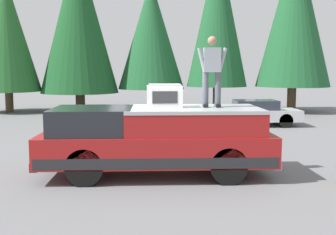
{
  "coord_description": "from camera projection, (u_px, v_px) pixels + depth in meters",
  "views": [
    {
      "loc": [
        -10.28,
        0.0,
        2.57
      ],
      "look_at": [
        0.08,
        -0.43,
        1.35
      ],
      "focal_mm": 44.32,
      "sensor_mm": 36.0,
      "label": 1
    }
  ],
  "objects": [
    {
      "name": "ground_plane",
      "position": [
        151.0,
        171.0,
        10.5
      ],
      "size": [
        90.0,
        90.0,
        0.0
      ],
      "primitive_type": "plane",
      "color": "slate"
    },
    {
      "name": "conifer_right",
      "position": [
        6.0,
        33.0,
        24.21
      ],
      "size": [
        3.81,
        3.81,
        8.11
      ],
      "color": "#4C3826",
      "rests_on": "ground"
    },
    {
      "name": "compressor_unit",
      "position": [
        165.0,
        96.0,
        9.94
      ],
      "size": [
        0.65,
        0.84,
        0.56
      ],
      "color": "silver",
      "rests_on": "pickup_truck"
    },
    {
      "name": "pickup_truck",
      "position": [
        157.0,
        140.0,
        9.98
      ],
      "size": [
        2.01,
        5.54,
        1.65
      ],
      "color": "maroon",
      "rests_on": "ground"
    },
    {
      "name": "conifer_far_left",
      "position": [
        295.0,
        12.0,
        24.28
      ],
      "size": [
        4.33,
        4.33,
        10.21
      ],
      "color": "#4C3826",
      "rests_on": "ground"
    },
    {
      "name": "conifer_center_left",
      "position": [
        151.0,
        35.0,
        25.63
      ],
      "size": [
        4.12,
        4.12,
        8.05
      ],
      "color": "#4C3826",
      "rests_on": "ground"
    },
    {
      "name": "parked_car_silver",
      "position": [
        254.0,
        113.0,
        18.76
      ],
      "size": [
        1.64,
        4.1,
        1.16
      ],
      "color": "silver",
      "rests_on": "ground"
    },
    {
      "name": "conifer_center_right",
      "position": [
        78.0,
        19.0,
        24.91
      ],
      "size": [
        4.71,
        4.71,
        10.0
      ],
      "color": "#4C3826",
      "rests_on": "ground"
    },
    {
      "name": "conifer_left",
      "position": [
        217.0,
        14.0,
        24.88
      ],
      "size": [
        3.65,
        3.65,
        10.16
      ],
      "color": "#4C3826",
      "rests_on": "ground"
    },
    {
      "name": "person_on_truck_bed",
      "position": [
        212.0,
        70.0,
        9.89
      ],
      "size": [
        0.29,
        0.72,
        1.69
      ],
      "color": "#4C515B",
      "rests_on": "pickup_truck"
    }
  ]
}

